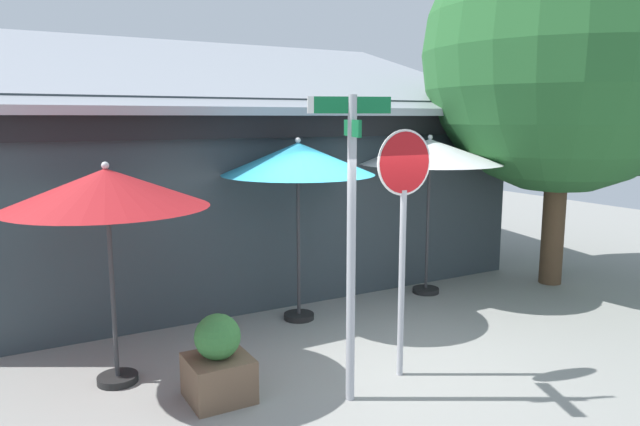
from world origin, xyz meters
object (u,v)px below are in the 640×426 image
street_sign_post (351,223)px  sidewalk_planter (218,363)px  patio_umbrella_crimson_left (107,190)px  shade_tree (584,60)px  stop_sign (403,210)px  patio_umbrella_teal_center (298,160)px  patio_umbrella_ivory_right (430,153)px

street_sign_post → sidewalk_planter: street_sign_post is taller
patio_umbrella_crimson_left → shade_tree: shade_tree is taller
street_sign_post → stop_sign: size_ratio=1.12×
patio_umbrella_crimson_left → patio_umbrella_teal_center: size_ratio=0.93×
sidewalk_planter → stop_sign: bearing=-13.0°
patio_umbrella_crimson_left → patio_umbrella_teal_center: patio_umbrella_teal_center is taller
patio_umbrella_crimson_left → patio_umbrella_ivory_right: 5.25m
patio_umbrella_ivory_right → patio_umbrella_teal_center: bearing=-177.7°
patio_umbrella_crimson_left → sidewalk_planter: (0.85, -0.92, -1.75)m
street_sign_post → patio_umbrella_teal_center: bearing=74.4°
stop_sign → patio_umbrella_teal_center: size_ratio=1.06×
street_sign_post → shade_tree: size_ratio=0.49×
patio_umbrella_ivory_right → street_sign_post: bearing=-140.8°
stop_sign → patio_umbrella_crimson_left: (-2.84, 1.38, 0.24)m
patio_umbrella_teal_center → stop_sign: bearing=-86.6°
stop_sign → patio_umbrella_teal_center: 2.27m
street_sign_post → patio_umbrella_ivory_right: bearing=39.2°
street_sign_post → shade_tree: shade_tree is taller
patio_umbrella_crimson_left → patio_umbrella_ivory_right: bearing=10.4°
street_sign_post → patio_umbrella_teal_center: (0.68, 2.45, 0.44)m
patio_umbrella_crimson_left → shade_tree: size_ratio=0.39×
stop_sign → sidewalk_planter: stop_sign is taller
patio_umbrella_ivory_right → shade_tree: shade_tree is taller
patio_umbrella_teal_center → sidewalk_planter: bearing=-136.4°
patio_umbrella_crimson_left → sidewalk_planter: patio_umbrella_crimson_left is taller
patio_umbrella_ivory_right → sidewalk_planter: (-4.31, -1.87, -1.95)m
sidewalk_planter → street_sign_post: bearing=-29.8°
street_sign_post → shade_tree: (5.75, 1.79, 1.98)m
street_sign_post → stop_sign: 0.84m
street_sign_post → patio_umbrella_teal_center: 2.58m
stop_sign → patio_umbrella_ivory_right: 3.32m
patio_umbrella_teal_center → sidewalk_planter: (-1.86, -1.77, -1.92)m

